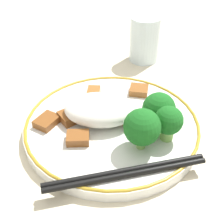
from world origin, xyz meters
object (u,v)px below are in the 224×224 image
(chopsticks, at_px, (126,173))
(drinking_glass, at_px, (145,39))
(broccoli_back_center, at_px, (169,121))
(broccoli_back_right, at_px, (159,108))
(plate, at_px, (112,126))
(broccoli_back_left, at_px, (142,127))

(chopsticks, xyz_separation_m, drinking_glass, (0.03, 0.34, 0.03))
(broccoli_back_center, xyz_separation_m, drinking_glass, (-0.03, 0.27, -0.00))
(broccoli_back_right, bearing_deg, plate, -176.55)
(chopsticks, distance_m, drinking_glass, 0.34)
(chopsticks, bearing_deg, broccoli_back_center, 51.84)
(broccoli_back_right, relative_size, drinking_glass, 0.57)
(broccoli_back_center, bearing_deg, drinking_glass, 95.48)
(broccoli_back_left, relative_size, broccoli_back_right, 1.15)
(plate, xyz_separation_m, broccoli_back_right, (0.07, 0.00, 0.03))
(broccoli_back_left, distance_m, drinking_glass, 0.29)
(drinking_glass, bearing_deg, plate, -102.81)
(broccoli_back_right, bearing_deg, broccoli_back_center, -72.51)
(plate, xyz_separation_m, broccoli_back_center, (0.08, -0.03, 0.04))
(plate, distance_m, broccoli_back_left, 0.08)
(broccoli_back_center, distance_m, broccoli_back_right, 0.04)
(broccoli_back_center, distance_m, chopsticks, 0.09)
(broccoli_back_center, height_order, broccoli_back_right, same)
(broccoli_back_left, height_order, drinking_glass, drinking_glass)
(broccoli_back_right, distance_m, drinking_glass, 0.23)
(chopsticks, relative_size, drinking_glass, 2.21)
(plate, xyz_separation_m, broccoli_back_left, (0.04, -0.05, 0.04))
(broccoli_back_center, bearing_deg, broccoli_back_left, -151.70)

